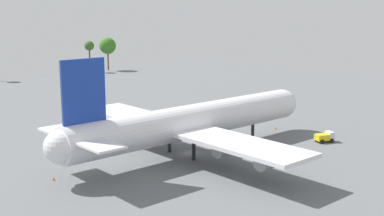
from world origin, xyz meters
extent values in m
plane|color=slate|center=(0.00, 0.00, 0.00)|extent=(242.64, 242.64, 0.00)
cylinder|color=silver|center=(0.00, 0.00, 6.34)|extent=(54.78, 6.42, 6.42)
sphere|color=silver|center=(27.39, 0.00, 6.34)|extent=(6.30, 6.30, 6.30)
sphere|color=silver|center=(-27.39, 0.00, 6.34)|extent=(5.46, 5.46, 5.46)
cube|color=#19389E|center=(-23.01, 0.00, 14.69)|extent=(7.67, 0.50, 10.28)
cube|color=silver|center=(-24.10, -5.12, 7.30)|extent=(4.93, 9.64, 0.36)
cube|color=silver|center=(-24.10, 5.12, 7.30)|extent=(4.93, 9.64, 0.36)
cube|color=silver|center=(-2.74, -14.94, 5.38)|extent=(9.31, 26.03, 0.70)
cube|color=silver|center=(-2.74, 14.94, 5.38)|extent=(9.31, 26.03, 0.70)
cylinder|color=gray|center=(-1.74, -11.04, 3.68)|extent=(5.14, 2.70, 2.70)
cylinder|color=gray|center=(-1.74, -20.67, 3.68)|extent=(5.14, 2.70, 2.70)
cylinder|color=gray|center=(-1.74, 11.04, 3.68)|extent=(5.14, 2.70, 2.70)
cylinder|color=gray|center=(-1.74, 20.67, 3.68)|extent=(5.14, 2.70, 2.70)
cylinder|color=black|center=(17.53, 0.00, 1.56)|extent=(0.70, 0.70, 3.13)
cylinder|color=black|center=(-2.74, -3.53, 1.56)|extent=(0.70, 0.70, 3.13)
cylinder|color=black|center=(-2.74, 3.53, 1.56)|extent=(0.70, 0.70, 3.13)
cube|color=#B21E19|center=(36.81, 20.55, 1.33)|extent=(2.10, 1.94, 1.66)
cube|color=#B21E19|center=(35.84, 22.07, 1.08)|extent=(2.74, 2.95, 1.14)
cylinder|color=black|center=(35.97, 20.10, 0.51)|extent=(0.78, 1.00, 1.01)
cylinder|color=black|center=(37.57, 21.13, 0.51)|extent=(0.78, 1.00, 1.01)
cylinder|color=black|center=(34.77, 21.99, 0.51)|extent=(0.78, 1.00, 1.01)
cylinder|color=black|center=(36.37, 23.01, 0.51)|extent=(0.78, 1.00, 1.01)
cube|color=silver|center=(27.42, -12.75, 1.30)|extent=(1.80, 2.27, 1.71)
cube|color=yellow|center=(25.67, -12.04, 1.09)|extent=(3.20, 2.83, 1.28)
cylinder|color=black|center=(26.87, -13.69, 0.44)|extent=(0.93, 0.59, 0.89)
cylinder|color=black|center=(27.69, -11.69, 0.44)|extent=(0.93, 0.59, 0.89)
cylinder|color=black|center=(24.70, -12.81, 0.44)|extent=(0.93, 0.59, 0.89)
cylinder|color=black|center=(25.52, -10.81, 0.44)|extent=(0.93, 0.59, 0.89)
cone|color=orange|center=(27.30, 1.65, 0.33)|extent=(0.47, 0.47, 0.67)
cone|color=orange|center=(-27.30, 3.38, 0.30)|extent=(0.42, 0.42, 0.60)
cylinder|color=#51381E|center=(50.45, 123.40, 5.09)|extent=(0.65, 0.65, 10.19)
sphere|color=#356122|center=(50.45, 123.40, 11.45)|extent=(4.22, 4.22, 4.22)
cylinder|color=#51381E|center=(59.75, 123.40, 4.39)|extent=(0.63, 0.63, 8.78)
sphere|color=#367623|center=(59.75, 123.40, 11.00)|extent=(7.38, 7.38, 7.38)
camera|label=1|loc=(-62.89, -70.52, 27.70)|focal=47.46mm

